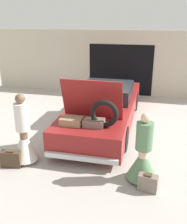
# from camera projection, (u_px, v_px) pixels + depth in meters

# --- Properties ---
(ground_plane) EXTENTS (40.00, 40.00, 0.00)m
(ground_plane) POSITION_uv_depth(u_px,v_px,m) (104.00, 124.00, 8.60)
(ground_plane) COLOR #ADA89E
(garage_wall_back) EXTENTS (12.00, 0.14, 2.80)m
(garage_wall_back) POSITION_uv_depth(u_px,v_px,m) (121.00, 63.00, 11.51)
(garage_wall_back) COLOR beige
(garage_wall_back) RESTS_ON ground_plane
(car) EXTENTS (1.88, 5.48, 1.89)m
(car) POSITION_uv_depth(u_px,v_px,m) (104.00, 107.00, 8.40)
(car) COLOR maroon
(car) RESTS_ON ground_plane
(person_left) EXTENTS (0.63, 0.63, 1.72)m
(person_left) POSITION_uv_depth(u_px,v_px,m) (24.00, 139.00, 6.20)
(person_left) COLOR brown
(person_left) RESTS_ON ground_plane
(person_right) EXTENTS (0.67, 0.67, 1.54)m
(person_right) POSITION_uv_depth(u_px,v_px,m) (143.00, 158.00, 5.51)
(person_right) COLOR beige
(person_right) RESTS_ON ground_plane
(suitcase_beside_left_person) EXTENTS (0.50, 0.25, 0.42)m
(suitcase_beside_left_person) POSITION_uv_depth(u_px,v_px,m) (11.00, 159.00, 6.13)
(suitcase_beside_left_person) COLOR #473323
(suitcase_beside_left_person) RESTS_ON ground_plane
(suitcase_beside_right_person) EXTENTS (0.42, 0.25, 0.39)m
(suitcase_beside_right_person) POSITION_uv_depth(u_px,v_px,m) (148.00, 183.00, 5.28)
(suitcase_beside_right_person) COLOR #75665B
(suitcase_beside_right_person) RESTS_ON ground_plane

